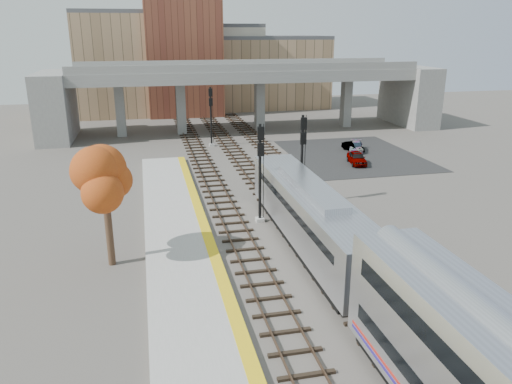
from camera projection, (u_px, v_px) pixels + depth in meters
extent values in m
plane|color=#47423D|center=(320.00, 285.00, 27.99)|extent=(160.00, 160.00, 0.00)
cube|color=#9E9E99|center=(191.00, 296.00, 26.42)|extent=(4.50, 60.00, 0.35)
cube|color=yellow|center=(226.00, 289.00, 26.76)|extent=(0.70, 60.00, 0.01)
cube|color=black|center=(227.00, 212.00, 38.89)|extent=(2.50, 95.00, 0.14)
cube|color=brown|center=(218.00, 212.00, 38.71)|extent=(0.07, 95.00, 0.14)
cube|color=brown|center=(236.00, 210.00, 39.01)|extent=(0.07, 95.00, 0.14)
cube|color=black|center=(279.00, 208.00, 39.77)|extent=(2.50, 95.00, 0.14)
cube|color=brown|center=(270.00, 208.00, 39.59)|extent=(0.07, 95.00, 0.14)
cube|color=brown|center=(287.00, 206.00, 39.89)|extent=(0.07, 95.00, 0.14)
cube|color=black|center=(326.00, 204.00, 40.61)|extent=(2.50, 95.00, 0.14)
cube|color=brown|center=(318.00, 204.00, 40.42)|extent=(0.07, 95.00, 0.14)
cube|color=brown|center=(334.00, 203.00, 40.73)|extent=(0.07, 95.00, 0.14)
cube|color=slate|center=(245.00, 75.00, 68.37)|extent=(46.00, 10.00, 1.50)
cube|color=slate|center=(253.00, 68.00, 63.53)|extent=(46.00, 0.20, 1.00)
cube|color=slate|center=(239.00, 63.00, 72.43)|extent=(46.00, 0.20, 1.00)
cube|color=slate|center=(120.00, 110.00, 66.12)|extent=(1.20, 1.60, 7.00)
cube|color=slate|center=(181.00, 108.00, 67.80)|extent=(1.20, 1.60, 7.00)
cube|color=slate|center=(260.00, 105.00, 70.10)|extent=(1.20, 1.60, 7.00)
cube|color=slate|center=(346.00, 102.00, 72.83)|extent=(1.20, 1.60, 7.00)
cube|color=slate|center=(56.00, 106.00, 64.21)|extent=(4.00, 12.00, 8.50)
cube|color=slate|center=(409.00, 95.00, 74.69)|extent=(4.00, 12.00, 8.50)
cube|color=tan|center=(134.00, 65.00, 83.69)|extent=(18.00, 14.00, 16.00)
cube|color=#4C4C4F|center=(130.00, 12.00, 81.12)|extent=(18.00, 14.00, 0.60)
cube|color=beige|center=(213.00, 68.00, 91.57)|extent=(16.00, 16.00, 14.00)
cube|color=#4C4C4F|center=(212.00, 26.00, 89.31)|extent=(16.00, 16.00, 0.60)
cube|color=brown|center=(183.00, 53.00, 81.96)|extent=(12.00, 10.00, 20.00)
cube|color=tan|center=(268.00, 73.00, 92.12)|extent=(20.00, 14.00, 12.00)
cube|color=#4C4C4F|center=(268.00, 37.00, 90.17)|extent=(20.00, 14.00, 0.60)
cube|color=black|center=(353.00, 155.00, 56.89)|extent=(14.00, 18.00, 0.04)
cube|color=#A8AAB2|center=(310.00, 213.00, 32.13)|extent=(3.00, 19.00, 3.20)
cube|color=black|center=(273.00, 167.00, 40.78)|extent=(2.20, 0.06, 1.10)
cube|color=black|center=(310.00, 205.00, 31.95)|extent=(3.02, 16.15, 0.50)
cube|color=black|center=(309.00, 240.00, 32.71)|extent=(2.70, 17.10, 0.50)
cube|color=#A8AAB2|center=(311.00, 187.00, 31.58)|extent=(1.60, 9.50, 0.40)
cube|color=#9E9E99|center=(260.00, 220.00, 37.14)|extent=(0.60, 0.60, 0.30)
cylinder|color=black|center=(260.00, 174.00, 36.05)|extent=(0.21, 0.21, 7.34)
cube|color=black|center=(261.00, 134.00, 34.88)|extent=(0.47, 0.18, 0.94)
cube|color=black|center=(261.00, 150.00, 35.24)|extent=(0.47, 0.18, 0.94)
cube|color=#9E9E99|center=(300.00, 203.00, 40.72)|extent=(0.60, 0.60, 0.30)
cylinder|color=black|center=(302.00, 161.00, 39.63)|extent=(0.21, 0.21, 7.36)
cube|color=black|center=(304.00, 124.00, 38.45)|extent=(0.47, 0.18, 0.95)
cube|color=black|center=(303.00, 138.00, 38.81)|extent=(0.47, 0.18, 0.95)
cube|color=#9E9E99|center=(212.00, 145.00, 61.25)|extent=(0.60, 0.60, 0.30)
cylinder|color=black|center=(211.00, 117.00, 60.19)|extent=(0.20, 0.20, 7.15)
cube|color=black|center=(211.00, 93.00, 59.04)|extent=(0.46, 0.18, 0.92)
cube|color=black|center=(211.00, 102.00, 59.39)|extent=(0.46, 0.18, 0.92)
cylinder|color=#382619|center=(109.00, 226.00, 29.66)|extent=(0.44, 0.44, 5.06)
ellipsoid|color=#B35D17|center=(104.00, 179.00, 28.76)|extent=(3.60, 3.60, 3.61)
imported|color=#99999E|center=(357.00, 158.00, 52.77)|extent=(2.22, 4.10, 1.32)
imported|color=#99999E|center=(353.00, 147.00, 58.34)|extent=(1.68, 3.46, 1.09)
imported|color=#99999E|center=(356.00, 147.00, 58.32)|extent=(2.96, 4.20, 1.13)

